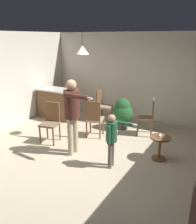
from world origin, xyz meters
TOP-DOWN VIEW (x-y plane):
  - ground at (0.00, 0.00)m, footprint 7.68×7.68m
  - wall_back at (0.00, 3.20)m, footprint 6.40×0.10m
  - kitchen_counter at (-2.45, 1.95)m, footprint 1.26×0.66m
  - side_table_by_couch at (1.26, 0.81)m, footprint 0.44×0.44m
  - person_adult at (-0.50, 0.10)m, footprint 0.82×0.53m
  - person_child at (0.51, 0.01)m, footprint 0.58×0.35m
  - dining_chair_by_counter at (0.58, 2.01)m, footprint 0.53×0.53m
  - dining_chair_near_wall at (-0.58, 1.15)m, footprint 0.52×0.52m
  - dining_chair_centre_back at (-1.39, 0.39)m, footprint 0.50×0.50m
  - dining_chair_spare at (-1.01, 2.38)m, footprint 0.47×0.47m
  - potted_plant_by_wall at (-0.19, 2.09)m, footprint 0.59×0.59m
  - spare_remote_on_table at (1.24, 0.84)m, footprint 0.04×0.13m
  - ceiling_light_pendant at (-0.78, 0.97)m, footprint 0.32×0.32m

SIDE VIEW (x-z plane):
  - ground at x=0.00m, z-range 0.00..0.00m
  - side_table_by_couch at x=1.26m, z-range 0.07..0.59m
  - kitchen_counter at x=-2.45m, z-range 0.00..0.95m
  - potted_plant_by_wall at x=-0.19m, z-range 0.05..0.94m
  - spare_remote_on_table at x=1.24m, z-range 0.52..0.56m
  - dining_chair_by_counter at x=0.58m, z-range 0.05..1.05m
  - dining_chair_near_wall at x=-0.58m, z-range 0.05..1.05m
  - dining_chair_centre_back at x=-1.39m, z-range 0.05..1.05m
  - dining_chair_spare at x=-1.01m, z-range 0.05..1.05m
  - person_child at x=0.51m, z-range 0.14..1.26m
  - person_adult at x=-0.50m, z-range 0.20..1.90m
  - wall_back at x=0.00m, z-range 0.00..2.70m
  - ceiling_light_pendant at x=-0.78m, z-range 1.98..2.53m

